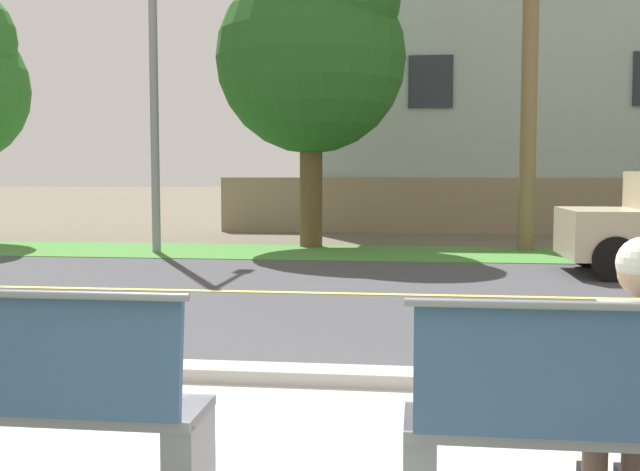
{
  "coord_description": "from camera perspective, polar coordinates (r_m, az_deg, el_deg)",
  "views": [
    {
      "loc": [
        0.51,
        -3.13,
        1.52
      ],
      "look_at": [
        -0.3,
        3.25,
        1.0
      ],
      "focal_mm": 43.74,
      "sensor_mm": 36.0,
      "label": 1
    }
  ],
  "objects": [
    {
      "name": "road_centre_line",
      "position": [
        9.76,
        4.16,
        -4.3
      ],
      "size": [
        48.0,
        0.14,
        0.01
      ],
      "primitive_type": "cube",
      "color": "#E0CC4C",
      "rests_on": "ground_plane"
    },
    {
      "name": "streetlamp",
      "position": [
        15.46,
        -11.86,
        14.03
      ],
      "size": [
        0.24,
        2.1,
        7.14
      ],
      "color": "gray",
      "rests_on": "ground_plane"
    },
    {
      "name": "street_asphalt",
      "position": [
        9.76,
        4.16,
        -4.33
      ],
      "size": [
        52.0,
        8.0,
        0.01
      ],
      "primitive_type": "cube",
      "color": "#424247",
      "rests_on": "ground_plane"
    },
    {
      "name": "garden_wall",
      "position": [
        19.87,
        11.38,
        2.16
      ],
      "size": [
        13.0,
        0.36,
        1.4
      ],
      "primitive_type": "cube",
      "color": "gray",
      "rests_on": "ground_plane"
    },
    {
      "name": "seated_person_grey",
      "position": [
        3.7,
        21.98,
        -8.89
      ],
      "size": [
        0.52,
        0.68,
        1.25
      ],
      "color": "#47382D",
      "rests_on": "ground_plane"
    },
    {
      "name": "shade_tree_left",
      "position": [
        16.0,
        -0.26,
        13.83
      ],
      "size": [
        3.81,
        3.81,
        6.29
      ],
      "color": "brown",
      "rests_on": "ground_plane"
    },
    {
      "name": "house_across_street",
      "position": [
        23.29,
        14.7,
        10.03
      ],
      "size": [
        12.89,
        6.91,
        7.47
      ],
      "color": "#A3ADB2",
      "rests_on": "ground_plane"
    },
    {
      "name": "ground_plane",
      "position": [
        11.24,
        4.57,
        -3.17
      ],
      "size": [
        140.0,
        140.0,
        0.0
      ],
      "primitive_type": "plane",
      "color": "#665B4C"
    },
    {
      "name": "far_verge_grass",
      "position": [
        14.72,
        5.2,
        -1.3
      ],
      "size": [
        48.0,
        2.8,
        0.02
      ],
      "primitive_type": "cube",
      "color": "#478438",
      "rests_on": "ground_plane"
    },
    {
      "name": "curb_edge",
      "position": [
        5.69,
        1.89,
        -10.29
      ],
      "size": [
        44.0,
        0.3,
        0.11
      ],
      "primitive_type": "cube",
      "color": "#ADA89E",
      "rests_on": "ground_plane"
    }
  ]
}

